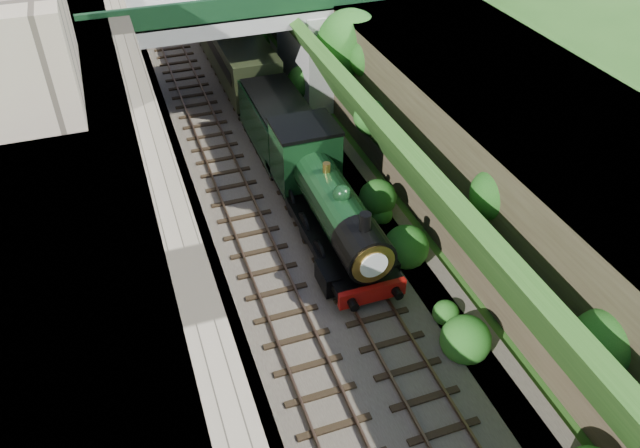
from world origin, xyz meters
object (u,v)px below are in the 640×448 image
at_px(road_bridge, 240,37).
at_px(tender, 279,127).
at_px(tree, 351,45).
at_px(locomotive, 328,201).

bearing_deg(road_bridge, tender, -87.75).
bearing_deg(tender, tree, 22.52).
relative_size(road_bridge, locomotive, 1.56).
xyz_separation_m(road_bridge, locomotive, (0.26, -13.87, -2.18)).
distance_m(locomotive, tender, 7.37).
height_order(road_bridge, locomotive, road_bridge).
distance_m(road_bridge, tender, 6.96).
bearing_deg(locomotive, road_bridge, 91.06).
relative_size(road_bridge, tree, 2.42).
xyz_separation_m(road_bridge, tree, (4.97, -4.56, 0.57)).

